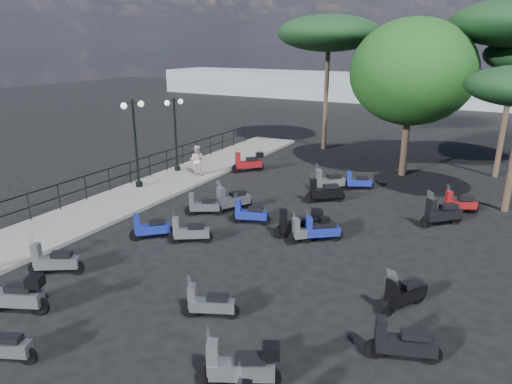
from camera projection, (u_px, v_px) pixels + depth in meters
The scene contains 30 objects.
ground at pixel (208, 262), 14.58m from camera, with size 120.00×120.00×0.00m, color black.
sidewalk at pixel (124, 200), 20.01m from camera, with size 3.00×30.00×0.15m, color #615F5C.
railing at pixel (97, 180), 20.18m from camera, with size 0.04×26.04×1.10m.
lamp_post_1 at pixel (135, 138), 20.99m from camera, with size 0.45×1.20×4.11m.
lamp_post_2 at pixel (175, 130), 23.77m from camera, with size 0.46×1.11×3.85m.
pedestrian_far at pixel (197, 160), 23.37m from camera, with size 0.75×0.59×1.55m, color beige.
scooter_1 at pixel (0, 346), 9.88m from camera, with size 1.44×0.78×1.22m.
scooter_2 at pixel (54, 261), 13.63m from camera, with size 1.45×0.98×1.31m.
scooter_3 at pixel (203, 206), 18.35m from camera, with size 1.36×0.89×1.21m.
scooter_4 at pixel (248, 163), 24.45m from camera, with size 1.39×1.36×1.41m.
scooter_6 at pixel (13, 295), 11.63m from camera, with size 1.74×0.99×1.48m.
scooter_7 at pixel (150, 228), 16.12m from camera, with size 1.22×1.13×1.25m.
scooter_8 at pixel (189, 232), 15.79m from camera, with size 1.37×0.94×1.24m.
scooter_9 at pixel (232, 200), 18.75m from camera, with size 1.01×1.64×1.43m.
scooter_10 at pixel (328, 182), 21.32m from camera, with size 1.39×1.23×1.39m.
scooter_12 at pixel (209, 304), 11.50m from camera, with size 1.39×0.77×1.18m.
scooter_13 at pixel (299, 224), 16.21m from camera, with size 1.56×1.13×1.41m.
scooter_14 at pixel (250, 214), 17.47m from camera, with size 1.50×0.72×1.24m.
scooter_15 at pixel (324, 192), 19.80m from camera, with size 1.50×1.16×1.42m.
scooter_18 at pixel (240, 366), 9.13m from camera, with size 1.58×0.97×1.36m.
scooter_19 at pixel (309, 231), 15.85m from camera, with size 1.21×1.15×1.21m.
scooter_20 at pixel (321, 231), 15.91m from camera, with size 1.29×1.04×1.24m.
scooter_21 at pixel (358, 182), 21.54m from camera, with size 1.37×0.82×1.18m.
scooter_23 at pixel (402, 343), 9.93m from camera, with size 1.61×0.78×1.33m.
scooter_24 at pixel (404, 294), 11.85m from camera, with size 0.94×1.49×1.31m.
scooter_25 at pixel (442, 214), 17.27m from camera, with size 1.36×1.40×1.47m.
scooter_26 at pixel (459, 204), 18.54m from camera, with size 1.42×0.89×1.25m.
broadleaf_tree at pixel (412, 72), 22.47m from camera, with size 6.12×6.12×7.88m.
pine_2 at pixel (329, 33), 27.81m from camera, with size 6.33×6.33×8.32m.
distant_hills at pixel (432, 90), 51.63m from camera, with size 70.00×8.00×3.00m, color gray.
Camera 1 is at (7.63, -10.81, 6.69)m, focal length 32.00 mm.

